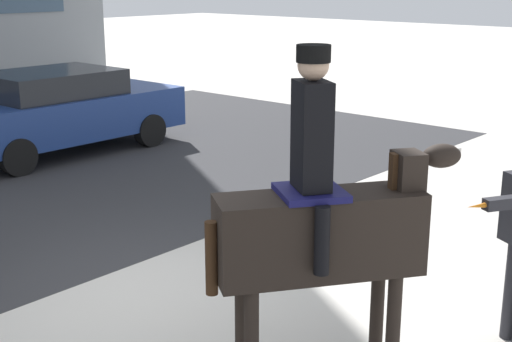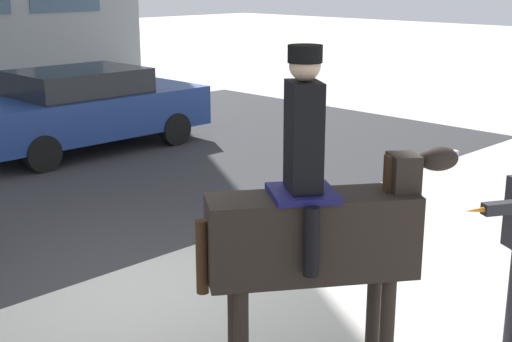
# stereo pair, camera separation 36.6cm
# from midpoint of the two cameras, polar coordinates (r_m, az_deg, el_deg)

# --- Properties ---
(ground_plane) EXTENTS (80.00, 80.00, 0.00)m
(ground_plane) POSITION_cam_midpoint_polar(r_m,az_deg,el_deg) (7.33, -8.05, -9.20)
(ground_plane) COLOR beige
(mounted_horse_lead) EXTENTS (1.71, 1.32, 2.57)m
(mounted_horse_lead) POSITION_cam_midpoint_polar(r_m,az_deg,el_deg) (5.21, 6.84, -4.35)
(mounted_horse_lead) COLOR black
(mounted_horse_lead) RESTS_ON ground_plane
(street_car_far_lane) EXTENTS (4.33, 1.92, 1.46)m
(street_car_far_lane) POSITION_cam_midpoint_polar(r_m,az_deg,el_deg) (13.07, -12.82, 4.95)
(street_car_far_lane) COLOR navy
(street_car_far_lane) RESTS_ON ground_plane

